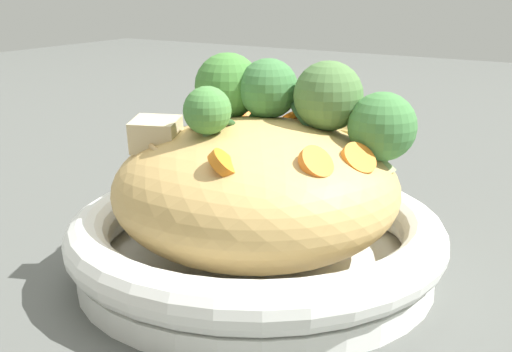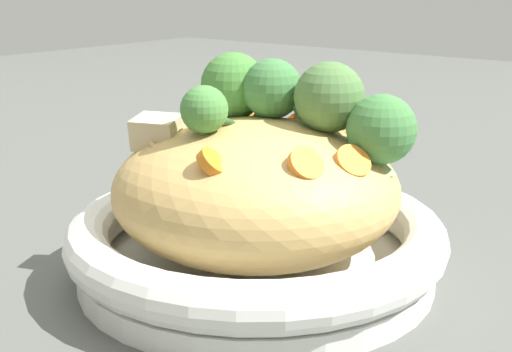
{
  "view_description": "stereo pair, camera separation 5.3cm",
  "coord_description": "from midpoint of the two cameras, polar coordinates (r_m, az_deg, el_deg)",
  "views": [
    {
      "loc": [
        -0.43,
        -0.27,
        0.23
      ],
      "look_at": [
        0.0,
        0.0,
        0.08
      ],
      "focal_mm": 49.53,
      "sensor_mm": 36.0,
      "label": 1
    },
    {
      "loc": [
        -0.4,
        -0.32,
        0.23
      ],
      "look_at": [
        0.0,
        0.0,
        0.08
      ],
      "focal_mm": 49.53,
      "sensor_mm": 36.0,
      "label": 2
    }
  ],
  "objects": [
    {
      "name": "broccoli_florets",
      "position": [
        0.53,
        -0.73,
        6.14
      ],
      "size": [
        0.13,
        0.19,
        0.08
      ],
      "color": "#9BAE6D",
      "rests_on": "serving_bowl"
    },
    {
      "name": "carrot_coins",
      "position": [
        0.52,
        -0.83,
        2.92
      ],
      "size": [
        0.17,
        0.17,
        0.03
      ],
      "color": "orange",
      "rests_on": "serving_bowl"
    },
    {
      "name": "ground_plane",
      "position": [
        0.56,
        -2.75,
        -8.04
      ],
      "size": [
        3.0,
        3.0,
        0.0
      ],
      "primitive_type": "plane",
      "color": "#525450"
    },
    {
      "name": "noodle_heap",
      "position": [
        0.53,
        -2.85,
        -1.09
      ],
      "size": [
        0.22,
        0.22,
        0.1
      ],
      "color": "tan",
      "rests_on": "serving_bowl"
    },
    {
      "name": "serving_bowl",
      "position": [
        0.55,
        -2.78,
        -5.46
      ],
      "size": [
        0.29,
        0.29,
        0.05
      ],
      "color": "white",
      "rests_on": "ground_plane"
    },
    {
      "name": "chicken_chunks",
      "position": [
        0.55,
        -2.2,
        3.72
      ],
      "size": [
        0.17,
        0.13,
        0.03
      ],
      "color": "beige",
      "rests_on": "serving_bowl"
    },
    {
      "name": "chopsticks_pair",
      "position": [
        0.84,
        -0.9,
        0.71
      ],
      "size": [
        0.09,
        0.22,
        0.01
      ],
      "color": "red",
      "rests_on": "ground_plane"
    },
    {
      "name": "zucchini_slices",
      "position": [
        0.54,
        -1.82,
        4.7
      ],
      "size": [
        0.11,
        0.1,
        0.04
      ],
      "color": "beige",
      "rests_on": "serving_bowl"
    }
  ]
}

